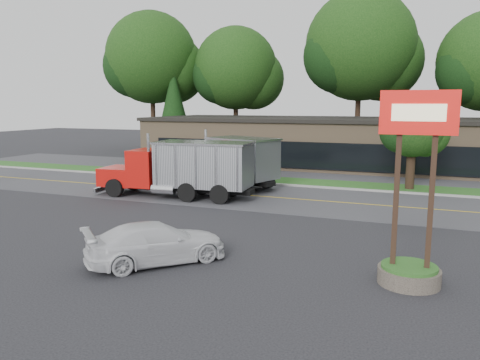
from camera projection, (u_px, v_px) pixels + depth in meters
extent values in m
plane|color=#333339|center=(159.00, 231.00, 20.69)|extent=(140.00, 140.00, 0.00)
cube|color=#515156|center=(235.00, 195.00, 28.96)|extent=(60.00, 8.00, 0.02)
cube|color=gold|center=(235.00, 195.00, 28.96)|extent=(60.00, 0.12, 0.01)
cube|color=#9E9E99|center=(257.00, 184.00, 32.82)|extent=(60.00, 0.30, 0.12)
cube|color=#24551D|center=(265.00, 180.00, 34.47)|extent=(60.00, 3.40, 0.03)
cube|color=#515156|center=(284.00, 171.00, 39.06)|extent=(60.00, 7.00, 0.02)
cube|color=#92775A|center=(323.00, 143.00, 43.54)|extent=(32.00, 12.00, 4.00)
cylinder|color=#6B6054|center=(409.00, 276.00, 14.57)|extent=(1.90, 1.90, 0.50)
cylinder|color=#24551D|center=(409.00, 267.00, 14.52)|extent=(1.70, 1.70, 0.10)
cube|color=#332116|center=(396.00, 201.00, 14.37)|extent=(0.16, 0.16, 5.00)
cube|color=#332116|center=(431.00, 203.00, 14.01)|extent=(0.16, 0.16, 5.00)
cube|color=red|center=(419.00, 112.00, 13.75)|extent=(2.20, 0.35, 1.30)
cube|color=beige|center=(419.00, 113.00, 13.58)|extent=(1.50, 0.04, 0.50)
cube|color=beige|center=(419.00, 112.00, 13.93)|extent=(1.50, 0.04, 0.50)
cylinder|color=#382619|center=(153.00, 126.00, 56.82)|extent=(0.56, 0.56, 5.91)
sphere|color=#11340E|center=(151.00, 58.00, 55.53)|extent=(10.81, 10.81, 10.81)
sphere|color=#11340E|center=(172.00, 70.00, 56.26)|extent=(8.11, 8.11, 8.11)
sphere|color=black|center=(135.00, 66.00, 55.37)|extent=(7.43, 7.43, 7.43)
cylinder|color=#382619|center=(236.00, 129.00, 55.12)|extent=(0.56, 0.56, 5.19)
sphere|color=#11340E|center=(236.00, 68.00, 53.98)|extent=(9.48, 9.48, 9.48)
sphere|color=#11340E|center=(254.00, 79.00, 54.62)|extent=(7.11, 7.11, 7.11)
sphere|color=black|center=(221.00, 76.00, 53.84)|extent=(6.52, 6.52, 6.52)
cylinder|color=#382619|center=(357.00, 127.00, 49.99)|extent=(0.56, 0.56, 6.21)
sphere|color=#11340E|center=(360.00, 46.00, 48.64)|extent=(11.35, 11.35, 11.35)
sphere|color=#11340E|center=(382.00, 60.00, 49.40)|extent=(8.52, 8.52, 8.52)
sphere|color=black|center=(341.00, 56.00, 48.47)|extent=(7.81, 7.81, 7.81)
sphere|color=black|center=(472.00, 71.00, 43.58)|extent=(6.44, 6.44, 6.44)
cylinder|color=#382619|center=(175.00, 148.00, 53.94)|extent=(0.44, 0.44, 1.00)
cone|color=black|center=(174.00, 105.00, 53.15)|extent=(4.31, 4.31, 8.82)
cylinder|color=#382619|center=(410.00, 172.00, 30.69)|extent=(0.56, 0.56, 2.26)
sphere|color=#11340E|center=(413.00, 125.00, 30.19)|extent=(4.12, 4.12, 4.12)
sphere|color=#11340E|center=(425.00, 133.00, 30.47)|extent=(3.09, 3.09, 3.09)
sphere|color=black|center=(402.00, 131.00, 30.13)|extent=(2.84, 2.84, 2.84)
cube|color=black|center=(180.00, 188.00, 28.05)|extent=(9.13, 1.62, 0.28)
cube|color=red|center=(122.00, 176.00, 29.13)|extent=(2.32, 2.44, 1.10)
cube|color=red|center=(147.00, 167.00, 28.51)|extent=(1.74, 2.50, 2.20)
cube|color=black|center=(137.00, 161.00, 28.65)|extent=(0.20, 2.10, 0.90)
cube|color=silver|center=(204.00, 165.00, 27.34)|extent=(5.59, 2.86, 2.50)
cube|color=silver|center=(204.00, 143.00, 27.14)|extent=(5.75, 3.02, 0.12)
cylinder|color=black|center=(134.00, 182.00, 30.24)|extent=(1.12, 0.42, 1.10)
cylinder|color=black|center=(115.00, 188.00, 28.08)|extent=(1.12, 0.42, 1.10)
cylinder|color=black|center=(217.00, 186.00, 28.54)|extent=(1.12, 0.42, 1.10)
cylinder|color=black|center=(203.00, 193.00, 26.38)|extent=(1.12, 0.42, 1.10)
cube|color=black|center=(229.00, 178.00, 31.67)|extent=(7.14, 3.54, 0.28)
cube|color=navy|center=(197.00, 166.00, 33.68)|extent=(2.45, 2.77, 1.10)
cube|color=navy|center=(211.00, 159.00, 32.64)|extent=(2.04, 2.69, 2.20)
cube|color=black|center=(205.00, 153.00, 32.94)|extent=(0.81, 1.98, 0.90)
cube|color=silver|center=(243.00, 159.00, 30.59)|extent=(4.95, 3.89, 2.50)
cube|color=silver|center=(243.00, 139.00, 30.38)|extent=(5.15, 4.09, 0.12)
cylinder|color=black|center=(210.00, 172.00, 34.50)|extent=(1.15, 0.72, 1.10)
cylinder|color=black|center=(187.00, 176.00, 32.83)|extent=(1.15, 0.72, 1.10)
cylinder|color=black|center=(258.00, 179.00, 31.45)|extent=(1.15, 0.72, 1.10)
cylinder|color=black|center=(234.00, 183.00, 29.78)|extent=(1.15, 0.72, 1.10)
imported|color=silver|center=(157.00, 243.00, 16.47)|extent=(4.81, 4.99, 1.43)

